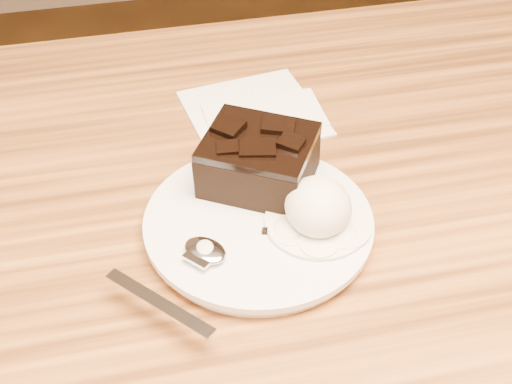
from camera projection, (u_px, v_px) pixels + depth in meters
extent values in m
cylinder|color=silver|center=(258.00, 226.00, 0.63)|extent=(0.20, 0.20, 0.02)
cube|color=black|center=(259.00, 163.00, 0.65)|extent=(0.12, 0.12, 0.04)
ellipsoid|color=silver|center=(318.00, 207.00, 0.61)|extent=(0.06, 0.06, 0.05)
cylinder|color=#EFEACF|center=(317.00, 222.00, 0.62)|extent=(0.09, 0.09, 0.00)
cube|color=white|center=(253.00, 112.00, 0.77)|extent=(0.15, 0.15, 0.01)
cube|color=black|center=(265.00, 231.00, 0.61)|extent=(0.01, 0.01, 0.00)
cube|color=black|center=(311.00, 229.00, 0.62)|extent=(0.01, 0.01, 0.00)
cube|color=black|center=(300.00, 244.00, 0.60)|extent=(0.01, 0.01, 0.00)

